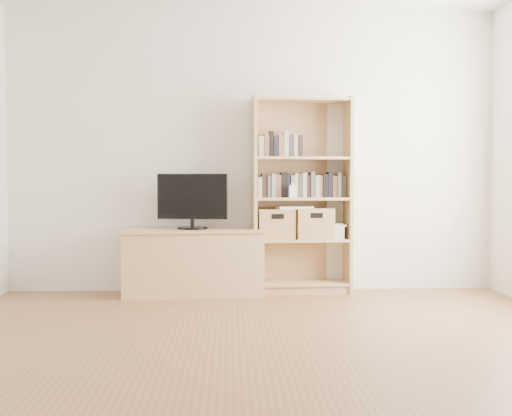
{
  "coord_description": "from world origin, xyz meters",
  "views": [
    {
      "loc": [
        -0.21,
        -3.46,
        1.03
      ],
      "look_at": [
        0.01,
        1.9,
        0.79
      ],
      "focal_mm": 45.0,
      "sensor_mm": 36.0,
      "label": 1
    }
  ],
  "objects": [
    {
      "name": "basket_right",
      "position": [
        0.55,
        2.34,
        0.63
      ],
      "size": [
        0.36,
        0.31,
        0.28
      ],
      "primitive_type": "cube",
      "rotation": [
        0.0,
        0.0,
        0.1
      ],
      "color": "#9C7F46",
      "rests_on": "bookshelf"
    },
    {
      "name": "magazine_stack",
      "position": [
        0.75,
        2.35,
        0.55
      ],
      "size": [
        0.21,
        0.28,
        0.12
      ],
      "primitive_type": "cube",
      "rotation": [
        0.0,
        0.0,
        -0.16
      ],
      "color": "beige",
      "rests_on": "bookshelf"
    },
    {
      "name": "television",
      "position": [
        -0.55,
        2.27,
        0.84
      ],
      "size": [
        0.63,
        0.12,
        0.49
      ],
      "primitive_type": "cube",
      "rotation": [
        0.0,
        0.0,
        -0.12
      ],
      "color": "black",
      "rests_on": "tv_stand"
    },
    {
      "name": "basket_left",
      "position": [
        0.2,
        2.33,
        0.63
      ],
      "size": [
        0.35,
        0.29,
        0.27
      ],
      "primitive_type": "cube",
      "rotation": [
        0.0,
        0.0,
        0.08
      ],
      "color": "#9C7F46",
      "rests_on": "bookshelf"
    },
    {
      "name": "tv_stand",
      "position": [
        -0.55,
        2.27,
        0.28
      ],
      "size": [
        1.27,
        0.58,
        0.56
      ],
      "primitive_type": "cube",
      "rotation": [
        0.0,
        0.0,
        0.1
      ],
      "color": "tan",
      "rests_on": "floor"
    },
    {
      "name": "back_wall",
      "position": [
        0.0,
        2.5,
        1.3
      ],
      "size": [
        4.5,
        0.02,
        2.6
      ],
      "primitive_type": "cube",
      "color": "silver",
      "rests_on": "floor"
    },
    {
      "name": "floor",
      "position": [
        0.0,
        0.0,
        0.0
      ],
      "size": [
        4.5,
        5.0,
        0.01
      ],
      "primitive_type": "cube",
      "color": "brown",
      "rests_on": "ground"
    },
    {
      "name": "bookshelf",
      "position": [
        0.44,
        2.34,
        0.89
      ],
      "size": [
        0.9,
        0.36,
        1.78
      ],
      "primitive_type": "cube",
      "rotation": [
        0.0,
        0.0,
        0.05
      ],
      "color": "tan",
      "rests_on": "floor"
    },
    {
      "name": "laptop",
      "position": [
        0.37,
        2.33,
        0.78
      ],
      "size": [
        0.34,
        0.26,
        0.02
      ],
      "primitive_type": "cube",
      "rotation": [
        0.0,
        0.0,
        0.14
      ],
      "color": "white",
      "rests_on": "basket_left"
    },
    {
      "name": "books_row_upper",
      "position": [
        0.24,
        2.35,
        1.34
      ],
      "size": [
        0.41,
        0.17,
        0.21
      ],
      "primitive_type": "cube",
      "rotation": [
        0.0,
        0.0,
        0.04
      ],
      "color": "#AAA388",
      "rests_on": "bookshelf"
    },
    {
      "name": "baby_monitor",
      "position": [
        0.34,
        2.24,
        0.92
      ],
      "size": [
        0.06,
        0.04,
        0.11
      ],
      "primitive_type": "cube",
      "rotation": [
        0.0,
        0.0,
        0.13
      ],
      "color": "white",
      "rests_on": "bookshelf"
    },
    {
      "name": "books_row_mid",
      "position": [
        0.44,
        2.36,
        0.97
      ],
      "size": [
        0.76,
        0.18,
        0.2
      ],
      "primitive_type": "cube",
      "rotation": [
        0.0,
        0.0,
        0.04
      ],
      "color": "#AAA388",
      "rests_on": "bookshelf"
    }
  ]
}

